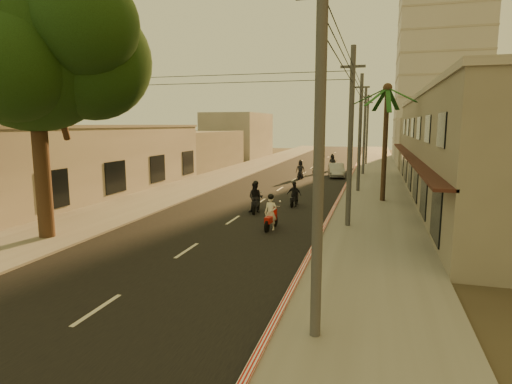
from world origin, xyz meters
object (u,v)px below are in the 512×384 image
at_px(scooter_mid_b, 294,195).
at_px(scooter_far_a, 300,170).
at_px(scooter_far_b, 316,167).
at_px(parked_car, 336,170).
at_px(scooter_mid_a, 256,198).
at_px(scooter_far_c, 332,163).
at_px(palm_tree, 387,95).
at_px(broadleaf_tree, 43,48).
at_px(scooter_red, 271,214).

xyz_separation_m(scooter_mid_b, scooter_far_a, (-2.01, 13.96, 0.10)).
distance_m(scooter_far_b, parked_car, 3.37).
bearing_deg(scooter_far_a, parked_car, 32.35).
height_order(scooter_mid_a, scooter_mid_b, scooter_mid_a).
bearing_deg(scooter_far_b, scooter_far_c, 92.98).
bearing_deg(scooter_far_c, palm_tree, -56.91).
bearing_deg(broadleaf_tree, scooter_far_b, 74.98).
distance_m(scooter_mid_a, scooter_mid_b, 3.21).
height_order(scooter_red, scooter_far_c, scooter_far_c).
bearing_deg(scooter_mid_b, scooter_far_a, 101.95).
bearing_deg(scooter_mid_b, scooter_red, -85.94).
bearing_deg(broadleaf_tree, scooter_mid_a, 48.27).
xyz_separation_m(broadleaf_tree, palm_tree, (14.61, 13.86, -1.33)).
xyz_separation_m(palm_tree, scooter_mid_b, (-5.51, -3.06, -6.41)).
distance_m(scooter_red, scooter_far_a, 20.52).
height_order(scooter_far_b, scooter_far_c, scooter_far_c).
distance_m(palm_tree, scooter_red, 12.68).
height_order(scooter_red, scooter_far_b, scooter_red).
height_order(palm_tree, scooter_red, palm_tree).
distance_m(scooter_red, scooter_mid_a, 4.25).
height_order(palm_tree, scooter_far_a, palm_tree).
bearing_deg(parked_car, scooter_red, -102.29).
bearing_deg(scooter_far_b, broadleaf_tree, -83.73).
height_order(palm_tree, parked_car, palm_tree).
distance_m(scooter_mid_a, scooter_far_c, 25.52).
distance_m(scooter_mid_b, scooter_far_a, 14.10).
height_order(scooter_red, scooter_mid_b, scooter_red).
height_order(broadleaf_tree, scooter_mid_b, broadleaf_tree).
relative_size(palm_tree, scooter_far_c, 4.29).
distance_m(scooter_red, parked_car, 22.91).
bearing_deg(scooter_red, scooter_far_b, 97.45).
bearing_deg(scooter_red, palm_tree, 64.89).
bearing_deg(parked_car, scooter_far_c, 89.67).
bearing_deg(palm_tree, scooter_far_c, 105.15).
bearing_deg(parked_car, palm_tree, -81.47).
bearing_deg(scooter_far_c, scooter_red, -72.32).
relative_size(scooter_red, parked_car, 0.43).
distance_m(scooter_mid_b, scooter_far_c, 22.81).
distance_m(palm_tree, scooter_far_b, 18.31).
xyz_separation_m(palm_tree, scooter_far_a, (-7.53, 10.90, -6.31)).
distance_m(parked_car, scooter_far_c, 6.47).
relative_size(scooter_red, scooter_far_a, 0.99).
relative_size(broadleaf_tree, scooter_far_b, 7.63).
distance_m(scooter_red, scooter_far_c, 29.27).
bearing_deg(scooter_far_b, scooter_mid_a, -70.54).
bearing_deg(palm_tree, broadleaf_tree, -136.52).
bearing_deg(scooter_red, scooter_far_c, 94.55).
bearing_deg(broadleaf_tree, palm_tree, 43.48).
distance_m(scooter_mid_a, scooter_far_b, 21.52).
height_order(scooter_red, parked_car, scooter_red).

